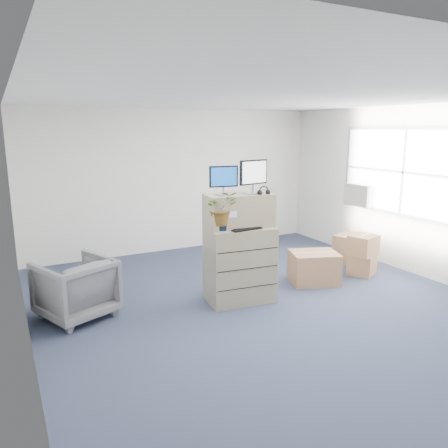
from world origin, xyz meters
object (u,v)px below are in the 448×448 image
(monitor_right, at_px, (254,175))
(potted_plant, at_px, (221,213))
(office_chair, at_px, (75,285))
(filing_cabinet_lower, at_px, (240,264))
(keyboard, at_px, (245,229))
(monitor_left, at_px, (224,179))
(water_bottle, at_px, (246,216))

(monitor_right, xyz_separation_m, potted_plant, (-0.53, -0.07, -0.47))
(potted_plant, xyz_separation_m, office_chair, (-1.83, 0.57, -0.90))
(filing_cabinet_lower, distance_m, keyboard, 0.57)
(monitor_left, distance_m, potted_plant, 0.47)
(filing_cabinet_lower, height_order, potted_plant, potted_plant)
(potted_plant, distance_m, office_chair, 2.12)
(office_chair, bearing_deg, monitor_left, 144.94)
(monitor_right, bearing_deg, water_bottle, 138.24)
(keyboard, relative_size, potted_plant, 0.92)
(monitor_left, distance_m, water_bottle, 0.64)
(water_bottle, height_order, office_chair, water_bottle)
(filing_cabinet_lower, relative_size, office_chair, 1.24)
(filing_cabinet_lower, relative_size, water_bottle, 3.79)
(monitor_left, bearing_deg, water_bottle, 5.11)
(monitor_left, xyz_separation_m, water_bottle, (0.35, -0.02, -0.54))
(potted_plant, bearing_deg, filing_cabinet_lower, 13.11)
(monitor_left, height_order, monitor_right, monitor_right)
(filing_cabinet_lower, bearing_deg, monitor_right, 2.95)
(keyboard, bearing_deg, office_chair, 158.04)
(keyboard, relative_size, office_chair, 0.52)
(monitor_left, xyz_separation_m, keyboard, (0.22, -0.20, -0.67))
(filing_cabinet_lower, relative_size, potted_plant, 2.20)
(monitor_right, bearing_deg, keyboard, -157.54)
(filing_cabinet_lower, bearing_deg, water_bottle, 22.48)
(water_bottle, bearing_deg, keyboard, -124.64)
(keyboard, xyz_separation_m, water_bottle, (0.12, 0.18, 0.13))
(monitor_left, bearing_deg, office_chair, 176.04)
(keyboard, xyz_separation_m, office_chair, (-2.17, 0.63, -0.66))
(filing_cabinet_lower, xyz_separation_m, monitor_right, (0.20, -0.01, 1.26))
(water_bottle, bearing_deg, office_chair, 168.78)
(keyboard, bearing_deg, potted_plant, 163.24)
(filing_cabinet_lower, height_order, monitor_left, monitor_left)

